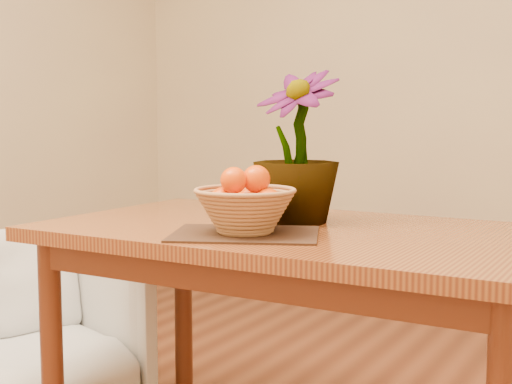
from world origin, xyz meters
The scene contains 7 objects.
wall_back centered at (0.00, 2.25, 1.35)m, with size 4.00×0.02×2.70m, color beige.
table centered at (0.00, 0.30, 0.66)m, with size 1.40×0.80×0.75m.
placemat centered at (-0.05, 0.12, 0.75)m, with size 0.37×0.28×0.01m, color #321C12.
wicker_basket centered at (-0.05, 0.12, 0.81)m, with size 0.26×0.26×0.11m.
orange_pile centered at (-0.05, 0.12, 0.85)m, with size 0.18×0.18×0.13m.
potted_plant centered at (-0.04, 0.37, 0.97)m, with size 0.24×0.24×0.44m, color #164A15.
armchair centered at (-1.04, 0.25, 0.35)m, with size 0.69×0.64×0.71m, color #82685A.
Camera 1 is at (0.88, -1.44, 1.05)m, focal length 50.00 mm.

